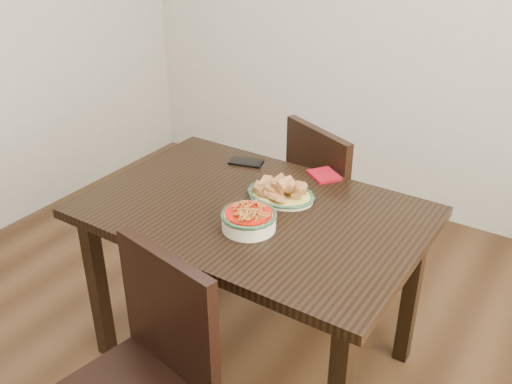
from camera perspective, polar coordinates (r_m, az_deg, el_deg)
The scene contains 8 objects.
floor at distance 2.62m, azimuth -4.03°, elevation -16.48°, with size 3.50×3.50×0.00m, color #342010.
dining_table at distance 2.23m, azimuth -0.28°, elevation -3.61°, with size 1.28×0.86×0.75m.
chair_far at distance 2.78m, azimuth 7.60°, elevation -0.80°, with size 0.55×0.55×0.89m.
chair_near at distance 1.90m, azimuth -10.96°, elevation -17.19°, with size 0.49×0.49×0.89m.
fish_plate at distance 2.24m, azimuth 2.51°, elevation 0.47°, with size 0.27×0.22×0.11m.
noodle_bowl at distance 2.04m, azimuth -0.72°, elevation -2.60°, with size 0.21×0.21×0.08m.
smartphone at distance 2.54m, azimuth -1.01°, elevation 3.01°, with size 0.15×0.08×0.01m, color black.
napkin at distance 2.44m, azimuth 6.83°, elevation 1.69°, with size 0.13×0.11×0.01m, color maroon.
Camera 1 is at (1.16, -1.45, 1.84)m, focal length 40.00 mm.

